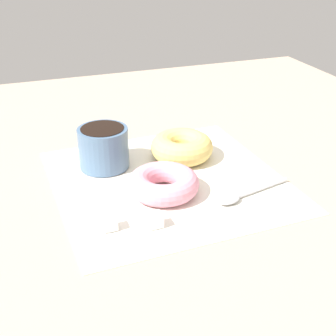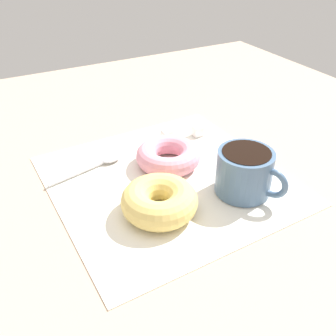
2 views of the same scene
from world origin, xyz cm
name	(u,v)px [view 1 (image 1 of 2)]	position (x,y,z in cm)	size (l,w,h in cm)	color
ground_plane	(170,183)	(0.00, 0.00, -1.00)	(120.00, 120.00, 2.00)	tan
napkin	(168,180)	(-0.86, 0.67, 0.15)	(34.35, 34.35, 0.30)	white
coffee_cup	(103,146)	(7.17, 8.99, 3.79)	(10.43, 8.12, 6.72)	slate
donut_near_cup	(182,147)	(5.61, -4.14, 2.28)	(10.52, 10.52, 3.97)	#E5C66B
donut_far	(163,183)	(-4.53, 2.70, 1.94)	(10.54, 10.54, 3.27)	pink
spoon	(238,196)	(-9.64, -7.01, 0.70)	(4.41, 13.23, 0.90)	silver
sugar_cube	(110,223)	(-10.76, 12.27, 1.19)	(1.78, 1.78, 1.78)	white
sugar_cube_extra	(155,220)	(-12.15, 6.51, 1.20)	(1.80, 1.80, 1.80)	white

